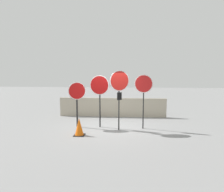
% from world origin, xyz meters
% --- Properties ---
extents(ground_plane, '(40.00, 40.00, 0.00)m').
position_xyz_m(ground_plane, '(0.00, 0.00, 0.00)').
color(ground_plane, gray).
extents(fence_back, '(5.91, 0.12, 1.05)m').
position_xyz_m(fence_back, '(0.00, 2.31, 0.52)').
color(fence_back, '#A89E89').
rests_on(fence_back, ground).
extents(stop_sign_0, '(0.73, 0.36, 2.08)m').
position_xyz_m(stop_sign_0, '(-1.45, 0.02, 1.47)').
color(stop_sign_0, black).
rests_on(stop_sign_0, ground).
extents(stop_sign_1, '(0.87, 0.16, 2.38)m').
position_xyz_m(stop_sign_1, '(-0.43, 0.09, 1.77)').
color(stop_sign_1, black).
rests_on(stop_sign_1, ground).
extents(stop_sign_2, '(0.80, 0.40, 2.60)m').
position_xyz_m(stop_sign_2, '(0.48, -0.32, 1.98)').
color(stop_sign_2, black).
rests_on(stop_sign_2, ground).
extents(stop_sign_3, '(0.79, 0.15, 2.42)m').
position_xyz_m(stop_sign_3, '(1.53, -0.02, 1.86)').
color(stop_sign_3, black).
rests_on(stop_sign_3, ground).
extents(traffic_cone_0, '(0.43, 0.43, 0.71)m').
position_xyz_m(traffic_cone_0, '(-1.10, -1.17, 0.35)').
color(traffic_cone_0, black).
rests_on(traffic_cone_0, ground).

